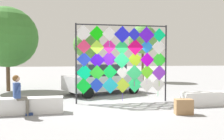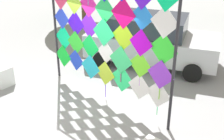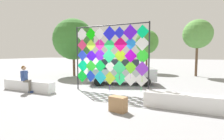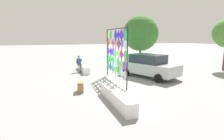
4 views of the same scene
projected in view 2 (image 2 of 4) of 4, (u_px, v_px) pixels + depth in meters
name	position (u px, v px, depth m)	size (l,w,h in m)	color
ground	(77.00, 110.00, 7.96)	(120.00, 120.00, 0.00)	gray
kite_display_rack	(105.00, 29.00, 7.60)	(4.29, 0.23, 3.56)	#232328
parked_car	(151.00, 40.00, 10.31)	(4.77, 3.38, 1.70)	#B7B7BC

